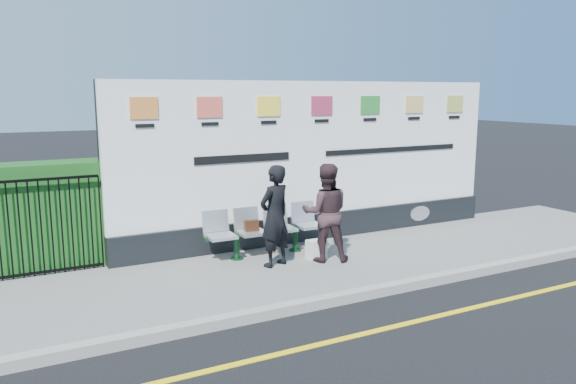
% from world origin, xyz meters
% --- Properties ---
extents(ground, '(80.00, 80.00, 0.00)m').
position_xyz_m(ground, '(0.00, 0.00, 0.00)').
color(ground, black).
extents(pavement, '(14.00, 3.00, 0.12)m').
position_xyz_m(pavement, '(0.00, 2.50, 0.06)').
color(pavement, slate).
rests_on(pavement, ground).
extents(kerb, '(14.00, 0.18, 0.14)m').
position_xyz_m(kerb, '(0.00, 1.00, 0.07)').
color(kerb, gray).
rests_on(kerb, ground).
extents(yellow_line, '(14.00, 0.10, 0.01)m').
position_xyz_m(yellow_line, '(0.00, 0.00, 0.00)').
color(yellow_line, yellow).
rests_on(yellow_line, ground).
extents(billboard, '(8.00, 0.30, 3.00)m').
position_xyz_m(billboard, '(0.50, 3.85, 1.42)').
color(billboard, black).
rests_on(billboard, pavement).
extents(hedge, '(2.35, 0.70, 1.70)m').
position_xyz_m(hedge, '(-4.58, 4.30, 0.97)').
color(hedge, '#184F19').
rests_on(hedge, pavement).
extents(railing, '(2.05, 0.06, 1.54)m').
position_xyz_m(railing, '(-4.58, 3.85, 0.89)').
color(railing, black).
rests_on(railing, pavement).
extents(bench, '(2.15, 0.58, 0.46)m').
position_xyz_m(bench, '(-0.90, 3.25, 0.35)').
color(bench, silver).
rests_on(bench, pavement).
extents(woman_left, '(0.70, 0.58, 1.66)m').
position_xyz_m(woman_left, '(-1.04, 2.63, 0.95)').
color(woman_left, black).
rests_on(woman_left, pavement).
extents(woman_right, '(0.99, 0.90, 1.65)m').
position_xyz_m(woman_right, '(-0.16, 2.51, 0.94)').
color(woman_right, '#342226').
rests_on(woman_right, pavement).
extents(handbag_brown, '(0.25, 0.13, 0.19)m').
position_xyz_m(handbag_brown, '(-1.18, 3.26, 0.67)').
color(handbag_brown, black).
rests_on(handbag_brown, bench).
extents(carrier_bag_white, '(0.33, 0.20, 0.33)m').
position_xyz_m(carrier_bag_white, '(-0.25, 2.66, 0.28)').
color(carrier_bag_white, silver).
rests_on(carrier_bag_white, pavement).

